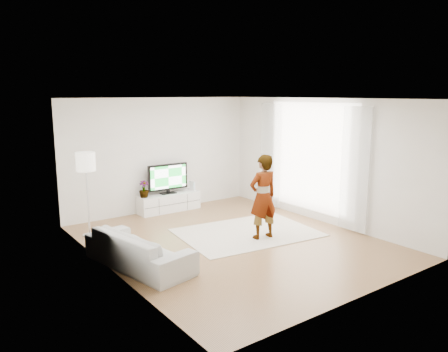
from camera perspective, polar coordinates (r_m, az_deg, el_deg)
floor at (r=8.78m, az=1.19°, el=-8.55°), size 6.00×6.00×0.00m
ceiling at (r=8.28m, az=1.26°, el=10.05°), size 6.00×6.00×0.00m
wall_left at (r=7.22m, az=-14.81°, el=-1.62°), size 0.02×6.00×2.80m
wall_right at (r=10.11m, az=12.60°, el=1.95°), size 0.02×6.00×2.80m
wall_back at (r=10.93m, az=-8.33°, el=2.75°), size 5.00×0.02×2.80m
wall_front at (r=6.35m, az=17.84°, el=-3.47°), size 5.00×0.02×2.80m
window at (r=10.28m, az=11.29°, el=2.43°), size 0.01×2.60×2.50m
curtain_near at (r=9.41m, az=16.74°, el=0.81°), size 0.04×0.70×2.60m
curtain_far at (r=11.16m, az=6.10°, el=2.71°), size 0.04×0.70×2.60m
media_console at (r=10.99m, az=-7.18°, el=-3.43°), size 1.58×0.45×0.45m
television at (r=10.88m, az=-7.33°, el=-0.21°), size 1.07×0.21×0.74m
game_console at (r=11.25m, az=-4.14°, el=-1.26°), size 0.09×0.18×0.24m
potted_plant at (r=10.60m, az=-10.42°, el=-1.69°), size 0.29×0.29×0.41m
rug at (r=9.31m, az=3.03°, el=-7.38°), size 3.01×2.33×0.01m
player at (r=8.76m, az=5.12°, el=-2.72°), size 0.66×0.46×1.71m
sofa at (r=7.63m, az=-11.03°, el=-9.32°), size 1.23×2.23×0.61m
floor_lamp at (r=9.21m, az=-17.60°, el=1.32°), size 0.39×0.39×1.74m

